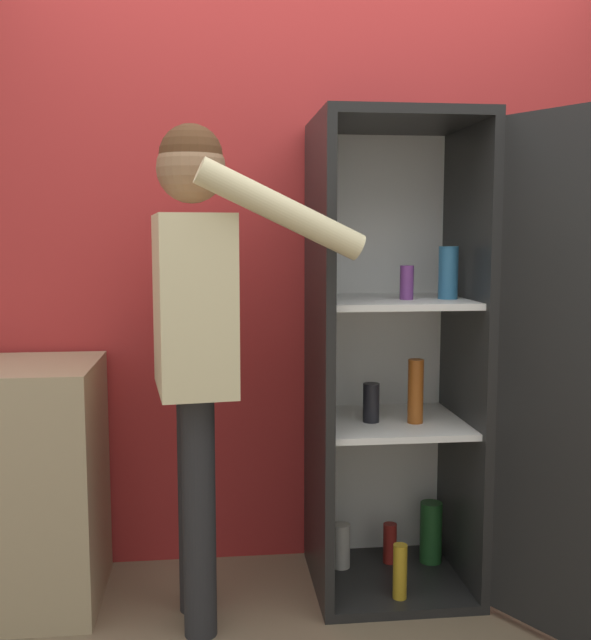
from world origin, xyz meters
The scene contains 3 objects.
wall_back centered at (0.00, 0.98, 1.27)m, with size 7.00×0.06×2.55m.
refrigerator centered at (0.40, 0.56, 0.89)m, with size 0.94×1.11×1.80m.
person centered at (-0.45, 0.43, 1.11)m, with size 0.71×0.58×1.74m.
Camera 1 is at (-0.40, -2.12, 1.37)m, focal length 42.00 mm.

